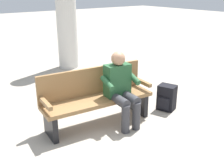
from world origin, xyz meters
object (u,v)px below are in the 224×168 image
Objects in this scene: backpack at (167,98)px; bench_near at (96,96)px; person_seated at (121,87)px; support_pillar at (66,8)px.

bench_near is at bearing -15.80° from backpack.
person_seated is 1.07m from backpack.
bench_near is 3.99× the size of backpack.
support_pillar is at bearing -88.67° from backpack.
backpack is (-1.28, 0.36, -0.23)m from bench_near.
bench_near is at bearing -35.90° from person_seated.
backpack is 3.75m from support_pillar.
person_seated is 3.64m from support_pillar.
person_seated is 2.55× the size of backpack.
bench_near reaches higher than backpack.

